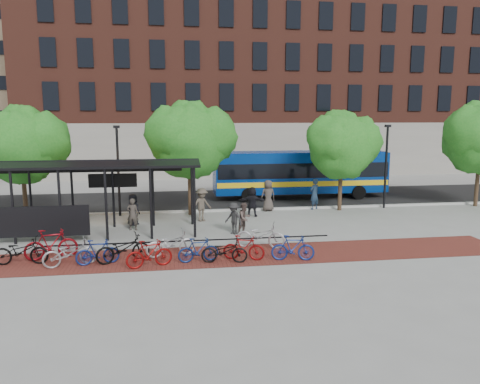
{
  "coord_description": "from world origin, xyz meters",
  "views": [
    {
      "loc": [
        -4.02,
        -23.32,
        5.66
      ],
      "look_at": [
        -0.4,
        1.24,
        1.6
      ],
      "focal_mm": 35.0,
      "sensor_mm": 36.0,
      "label": 1
    }
  ],
  "objects": [
    {
      "name": "bike_9",
      "position": [
        -1.27,
        -5.66,
        0.5
      ],
      "size": [
        1.73,
        0.95,
        1.0
      ],
      "primitive_type": "imported",
      "rotation": [
        0.0,
        0.0,
        1.27
      ],
      "color": "maroon",
      "rests_on": "ground"
    },
    {
      "name": "tree_a",
      "position": [
        -11.91,
        3.35,
        4.24
      ],
      "size": [
        4.9,
        4.0,
        6.18
      ],
      "color": "#382619",
      "rests_on": "ground"
    },
    {
      "name": "bike_10",
      "position": [
        -0.3,
        -4.06,
        0.56
      ],
      "size": [
        2.27,
        1.37,
        1.13
      ],
      "primitive_type": "imported",
      "rotation": [
        0.0,
        0.0,
        1.26
      ],
      "color": "#A7A7A9",
      "rests_on": "ground"
    },
    {
      "name": "bike_7",
      "position": [
        -3.06,
        -5.65,
        0.49
      ],
      "size": [
        1.67,
        0.69,
        0.97
      ],
      "primitive_type": "imported",
      "rotation": [
        0.0,
        0.0,
        1.72
      ],
      "color": "navy",
      "rests_on": "ground"
    },
    {
      "name": "bike_5",
      "position": [
        -4.93,
        -6.04,
        0.53
      ],
      "size": [
        1.84,
        0.96,
        1.06
      ],
      "primitive_type": "imported",
      "rotation": [
        0.0,
        0.0,
        1.85
      ],
      "color": "maroon",
      "rests_on": "ground"
    },
    {
      "name": "bike_2",
      "position": [
        -7.91,
        -5.44,
        0.53
      ],
      "size": [
        2.14,
        1.31,
        1.06
      ],
      "primitive_type": "imported",
      "rotation": [
        0.0,
        0.0,
        1.89
      ],
      "color": "gray",
      "rests_on": "ground"
    },
    {
      "name": "pedestrian_5",
      "position": [
        0.44,
        2.3,
        0.86
      ],
      "size": [
        1.63,
        0.66,
        1.71
      ],
      "primitive_type": "imported",
      "rotation": [
        0.0,
        0.0,
        3.04
      ],
      "color": "black",
      "rests_on": "ground"
    },
    {
      "name": "brick_strip",
      "position": [
        -2.0,
        -5.0,
        0.0
      ],
      "size": [
        24.0,
        3.0,
        0.01
      ],
      "primitive_type": "cube",
      "color": "maroon",
      "rests_on": "ground"
    },
    {
      "name": "bike_3",
      "position": [
        -6.91,
        -5.41,
        0.49
      ],
      "size": [
        1.71,
        0.81,
        0.99
      ],
      "primitive_type": "imported",
      "rotation": [
        0.0,
        0.0,
        1.79
      ],
      "color": "navy",
      "rests_on": "ground"
    },
    {
      "name": "curb",
      "position": [
        0.0,
        4.0,
        0.06
      ],
      "size": [
        160.0,
        0.25,
        0.12
      ],
      "primitive_type": "cube",
      "color": "#B7B7B2",
      "rests_on": "ground"
    },
    {
      "name": "pedestrian_8",
      "position": [
        -0.58,
        -1.5,
        0.77
      ],
      "size": [
        0.94,
        0.91,
        1.53
      ],
      "primitive_type": "imported",
      "rotation": [
        0.0,
        0.0,
        0.65
      ],
      "color": "brown",
      "rests_on": "ground"
    },
    {
      "name": "building_tower",
      "position": [
        -16.0,
        40.0,
        15.0
      ],
      "size": [
        22.0,
        22.0,
        30.0
      ],
      "primitive_type": "cube",
      "color": "#7A664C",
      "rests_on": "ground"
    },
    {
      "name": "ground",
      "position": [
        0.0,
        0.0,
        0.0
      ],
      "size": [
        160.0,
        160.0,
        0.0
      ],
      "primitive_type": "plane",
      "color": "#9E9E99",
      "rests_on": "ground"
    },
    {
      "name": "pedestrian_3",
      "position": [
        -2.44,
        1.52,
        0.91
      ],
      "size": [
        1.35,
        1.19,
        1.82
      ],
      "primitive_type": "imported",
      "rotation": [
        0.0,
        0.0,
        0.56
      ],
      "color": "brown",
      "rests_on": "ground"
    },
    {
      "name": "pedestrian_9",
      "position": [
        -1.12,
        -1.5,
        0.77
      ],
      "size": [
        1.09,
        1.12,
        1.54
      ],
      "primitive_type": "imported",
      "rotation": [
        0.0,
        0.0,
        5.44
      ],
      "color": "#282828",
      "rests_on": "ground"
    },
    {
      "name": "pedestrian_6",
      "position": [
        1.66,
        3.71,
        0.93
      ],
      "size": [
        1.02,
        0.77,
        1.87
      ],
      "primitive_type": "imported",
      "rotation": [
        0.0,
        0.0,
        3.35
      ],
      "color": "#463E38",
      "rests_on": "ground"
    },
    {
      "name": "pedestrian_1",
      "position": [
        -5.99,
        -0.01,
        0.82
      ],
      "size": [
        0.66,
        0.49,
        1.63
      ],
      "primitive_type": "imported",
      "rotation": [
        0.0,
        0.0,
        2.96
      ],
      "color": "#413A34",
      "rests_on": "ground"
    },
    {
      "name": "bike_8",
      "position": [
        -2.07,
        -5.91,
        0.47
      ],
      "size": [
        1.87,
        0.88,
        0.95
      ],
      "primitive_type": "imported",
      "rotation": [
        0.0,
        0.0,
        1.43
      ],
      "color": "black",
      "rests_on": "ground"
    },
    {
      "name": "pedestrian_0",
      "position": [
        -6.06,
        1.18,
        0.82
      ],
      "size": [
        0.89,
        0.96,
        1.65
      ],
      "primitive_type": "imported",
      "rotation": [
        0.0,
        0.0,
        0.96
      ],
      "color": "black",
      "rests_on": "ground"
    },
    {
      "name": "pedestrian_7",
      "position": [
        4.56,
        3.8,
        0.94
      ],
      "size": [
        0.82,
        0.74,
        1.88
      ],
      "primitive_type": "imported",
      "rotation": [
        0.0,
        0.0,
        3.68
      ],
      "color": "#1F3249",
      "rests_on": "ground"
    },
    {
      "name": "building_brick",
      "position": [
        10.0,
        26.0,
        10.0
      ],
      "size": [
        55.0,
        14.0,
        20.0
      ],
      "primitive_type": "cube",
      "color": "brown",
      "rests_on": "ground"
    },
    {
      "name": "tree_c",
      "position": [
        6.09,
        3.35,
        4.05
      ],
      "size": [
        4.66,
        3.8,
        5.92
      ],
      "color": "#382619",
      "rests_on": "ground"
    },
    {
      "name": "lamp_post_right",
      "position": [
        9.0,
        3.6,
        2.75
      ],
      "size": [
        0.35,
        0.2,
        5.12
      ],
      "color": "black",
      "rests_on": "ground"
    },
    {
      "name": "asphalt_street",
      "position": [
        0.0,
        8.0,
        0.01
      ],
      "size": [
        160.0,
        8.0,
        0.01
      ],
      "primitive_type": "cube",
      "color": "black",
      "rests_on": "ground"
    },
    {
      "name": "tree_b",
      "position": [
        -2.9,
        3.35,
        4.46
      ],
      "size": [
        5.15,
        4.2,
        6.47
      ],
      "color": "#382619",
      "rests_on": "ground"
    },
    {
      "name": "bus",
      "position": [
        4.78,
        7.94,
        1.85
      ],
      "size": [
        11.93,
        2.88,
        3.22
      ],
      "rotation": [
        0.0,
        0.0,
        -0.0
      ],
      "color": "navy",
      "rests_on": "ground"
    },
    {
      "name": "bike_rack_rail",
      "position": [
        -3.3,
        -4.1,
        0.0
      ],
      "size": [
        12.0,
        0.05,
        0.95
      ],
      "primitive_type": "cube",
      "color": "black",
      "rests_on": "ground"
    },
    {
      "name": "bike_0",
      "position": [
        -9.82,
        -4.98,
        0.53
      ],
      "size": [
        2.05,
        0.75,
        1.07
      ],
      "primitive_type": "imported",
      "rotation": [
        0.0,
        0.0,
        1.55
      ],
      "color": "black",
      "rests_on": "ground"
    },
    {
      "name": "bike_11",
      "position": [
        0.64,
        -6.02,
        0.51
      ],
      "size": [
        1.77,
        0.78,
        1.03
      ],
      "primitive_type": "imported",
      "rotation": [
        0.0,
        0.0,
        1.39
      ],
      "color": "navy",
      "rests_on": "ground"
    },
    {
      "name": "bus_shelter",
      "position": [
        -8.13,
        -0.48,
        3.0
      ],
      "size": [
        10.6,
        3.07,
        3.6
      ],
      "color": "black",
      "rests_on": "ground"
    },
    {
      "name": "lamp_post_left",
      "position": [
        -7.0,
        3.6,
        2.75
      ],
      "size": [
        0.35,
        0.2,
        5.12
      ],
      "color": "black",
      "rests_on": "ground"
    },
    {
      "name": "bike_1",
      "position": [
        -8.83,
        -4.43,
        0.61
      ],
      "size": [
        2.12,
        1.15,
        1.22
      ],
      "primitive_type": "imported",
      "rotation": [
        0.0,
        0.0,
        1.87
      ],
      "color": "maroon",
      "rests_on": "ground"
    },
    {
      "name": "bike_6",
      "position": [
        -4.12,
        -4.72,
        0.54
      ],
      "size": [
        2.16,
        1.2,
        1.07
      ],
      "primitive_type": "imported",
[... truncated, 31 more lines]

